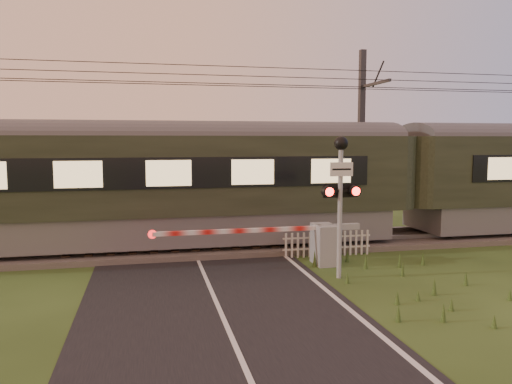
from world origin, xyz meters
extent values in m
plane|color=#273A16|center=(0.00, 0.00, 0.00)|extent=(160.00, 160.00, 0.00)
cube|color=black|center=(0.00, 0.00, 0.01)|extent=(6.00, 140.00, 0.02)
cube|color=#47423D|center=(0.00, 6.50, 0.06)|extent=(140.00, 3.40, 0.24)
cube|color=slate|center=(0.00, 5.78, 0.26)|extent=(140.00, 0.08, 0.14)
cube|color=slate|center=(0.00, 7.22, 0.26)|extent=(140.00, 0.08, 0.14)
cube|color=#2D2116|center=(0.00, 6.50, 0.19)|extent=(0.24, 2.20, 0.06)
cylinder|color=black|center=(0.00, 6.20, 5.50)|extent=(120.00, 0.02, 0.02)
cylinder|color=black|center=(0.00, 6.80, 5.50)|extent=(120.00, 0.02, 0.02)
cylinder|color=black|center=(0.00, 6.50, 6.10)|extent=(120.00, 0.02, 0.02)
cylinder|color=black|center=(0.00, 6.50, 5.80)|extent=(120.00, 0.02, 0.02)
cube|color=slate|center=(-3.40, 6.50, 0.83)|extent=(20.03, 2.65, 0.99)
cube|color=black|center=(-3.40, 6.50, 2.57)|extent=(20.87, 2.88, 2.48)
cylinder|color=#4C4C4F|center=(-3.40, 6.50, 3.81)|extent=(20.87, 1.01, 1.01)
cube|color=#FFD893|center=(-3.40, 5.01, 2.69)|extent=(17.94, 0.04, 0.77)
cube|color=gray|center=(3.63, 3.68, 0.59)|extent=(0.59, 0.92, 1.19)
cylinder|color=gray|center=(3.47, 3.68, 0.59)|extent=(0.13, 0.13, 1.19)
cube|color=gray|center=(4.22, 3.68, 1.10)|extent=(0.97, 0.17, 0.17)
cube|color=red|center=(1.05, 3.68, 1.10)|extent=(4.83, 0.12, 0.12)
cylinder|color=red|center=(-1.36, 3.68, 1.10)|extent=(0.24, 0.04, 0.24)
cylinder|color=gray|center=(3.49, 2.18, 1.72)|extent=(0.13, 0.13, 3.43)
cube|color=white|center=(3.49, 2.12, 2.92)|extent=(0.63, 0.03, 0.37)
sphere|color=black|center=(3.49, 2.18, 3.59)|extent=(0.37, 0.37, 0.37)
cube|color=black|center=(3.49, 2.18, 2.34)|extent=(0.86, 0.07, 0.07)
cylinder|color=#FF140C|center=(3.13, 2.00, 2.34)|extent=(0.23, 0.02, 0.23)
cylinder|color=#FF140C|center=(3.86, 2.00, 2.34)|extent=(0.23, 0.02, 0.23)
cube|color=black|center=(3.49, 2.23, 2.34)|extent=(0.91, 0.02, 0.37)
cube|color=silver|center=(4.07, 4.63, 0.27)|extent=(2.92, 0.04, 0.05)
cube|color=silver|center=(4.07, 4.63, 0.62)|extent=(2.92, 0.04, 0.05)
cube|color=#2D2D30|center=(7.03, 8.80, 3.62)|extent=(0.23, 0.23, 7.25)
cube|color=#2D2D30|center=(7.03, 7.65, 5.80)|extent=(0.10, 2.40, 0.10)
camera|label=1|loc=(-1.48, -10.08, 3.67)|focal=35.00mm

